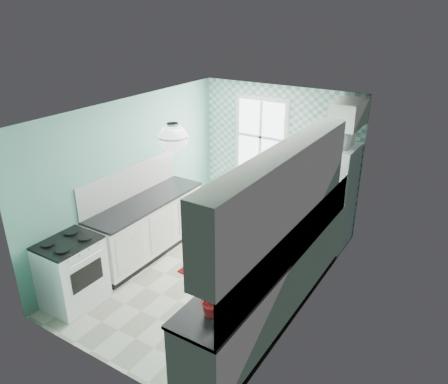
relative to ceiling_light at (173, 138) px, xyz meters
The scene contains 26 objects.
floor 2.47m from the ceiling_light, 90.00° to the left, with size 3.00×4.40×0.02m, color silver.
ceiling 0.82m from the ceiling_light, 90.00° to the left, with size 3.00×4.40×0.02m, color white.
wall_back 3.20m from the ceiling_light, 90.00° to the left, with size 3.00×0.02×2.50m, color #62A394.
wall_front 1.77m from the ceiling_light, 90.00° to the right, with size 3.00×0.02×2.50m, color #62A394.
wall_left 2.02m from the ceiling_light, 152.09° to the left, with size 0.02×4.40×2.50m, color #62A394.
wall_right 2.02m from the ceiling_light, 27.91° to the left, with size 0.02×4.40×2.50m, color #62A394.
accent_wall 3.17m from the ceiling_light, 90.00° to the left, with size 3.00×0.01×2.50m, color #64B4A6.
window 3.08m from the ceiling_light, 96.74° to the left, with size 1.04×0.05×1.44m.
backsplash_right 1.91m from the ceiling_light, 15.05° to the left, with size 0.02×3.60×0.51m, color white.
backsplash_left 2.00m from the ceiling_light, 154.02° to the left, with size 0.02×2.15×0.51m, color white.
upper_cabinets_right 1.41m from the ceiling_light, ahead, with size 0.33×3.20×0.90m, color white.
upper_cabinet_fridge 2.93m from the ceiling_light, 63.70° to the left, with size 0.40×0.74×0.40m, color white.
ceiling_light is the anchor object (origin of this frame).
base_cabinets_right 2.26m from the ceiling_light, 18.43° to the left, with size 0.60×3.60×0.90m, color white.
countertop_right 1.88m from the ceiling_light, 18.65° to the left, with size 0.63×3.60×0.04m, color black.
base_cabinets_left 2.34m from the ceiling_light, 148.86° to the left, with size 0.60×2.15×0.90m, color white.
countertop_left 1.97m from the ceiling_light, 148.54° to the left, with size 0.63×2.15×0.04m, color black.
fridge 3.18m from the ceiling_light, 66.85° to the left, with size 0.75×0.75×1.73m.
stove 2.34m from the ceiling_light, 146.31° to the right, with size 0.61×0.77×0.92m.
sink 2.19m from the ceiling_light, 44.35° to the left, with size 0.51×0.43×0.53m.
rug 2.52m from the ceiling_light, 93.73° to the left, with size 0.72×1.03×0.02m, color maroon.
dish_towel 2.41m from the ceiling_light, 55.02° to the left, with size 0.02×0.27×0.40m, color #63A290.
fruit_bowl 1.95m from the ceiling_light, 31.79° to the right, with size 0.25×0.25×0.06m, color white.
potted_plant 1.98m from the ceiling_light, 39.64° to the right, with size 0.30×0.26×0.33m, color #BB3927.
soap_bottle 2.32m from the ceiling_light, 49.75° to the left, with size 0.10×0.10×0.22m, color #98A9B8.
microwave 2.86m from the ceiling_light, 66.85° to the left, with size 0.56×0.38×0.31m, color silver.
Camera 1 is at (3.14, -4.69, 3.79)m, focal length 35.00 mm.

